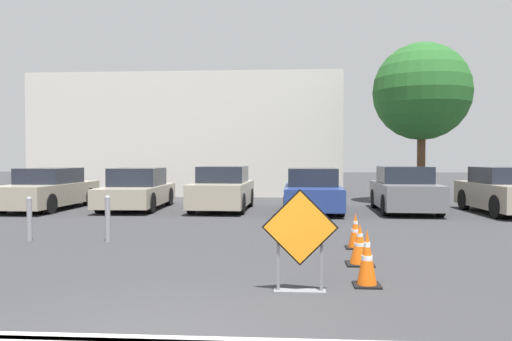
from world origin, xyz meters
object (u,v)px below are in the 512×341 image
object	(u,v)px
parked_car_second	(137,190)
parked_car_fourth	(312,192)
parked_car_nearest	(49,190)
parked_car_fifth	(405,191)
traffic_cone_second	(360,245)
bollard_second	(29,217)
bollard_nearest	(108,217)
traffic_cone_third	(355,231)
parked_car_sixth	(504,192)
parked_car_third	(223,190)
traffic_cone_nearest	(367,258)
road_closed_sign	(300,237)

from	to	relation	value
parked_car_second	parked_car_fourth	size ratio (longest dim) A/B	1.05
parked_car_nearest	parked_car_second	size ratio (longest dim) A/B	1.06
parked_car_fifth	traffic_cone_second	bearing A→B (deg)	74.48
bollard_second	parked_car_fifth	bearing A→B (deg)	34.22
bollard_nearest	traffic_cone_third	bearing A→B (deg)	-4.60
parked_car_fifth	bollard_second	size ratio (longest dim) A/B	4.24
traffic_cone_second	parked_car_fifth	size ratio (longest dim) A/B	0.17
parked_car_second	bollard_second	bearing A→B (deg)	86.29
traffic_cone_second	bollard_second	world-z (taller)	bollard_second
traffic_cone_second	parked_car_sixth	size ratio (longest dim) A/B	0.16
parked_car_fourth	parked_car_fifth	distance (m)	3.09
parked_car_third	parked_car_fifth	bearing A→B (deg)	179.92
parked_car_nearest	bollard_second	world-z (taller)	parked_car_nearest
traffic_cone_nearest	bollard_nearest	distance (m)	6.06
bollard_second	parked_car_sixth	bearing A→B (deg)	25.79
traffic_cone_second	parked_car_fifth	distance (m)	8.86
parked_car_third	traffic_cone_second	bearing A→B (deg)	113.81
traffic_cone_third	parked_car_fifth	world-z (taller)	parked_car_fifth
parked_car_sixth	parked_car_fourth	bearing A→B (deg)	-3.94
road_closed_sign	bollard_nearest	size ratio (longest dim) A/B	1.39
parked_car_second	parked_car_sixth	distance (m)	12.35
traffic_cone_nearest	traffic_cone_second	world-z (taller)	traffic_cone_nearest
road_closed_sign	parked_car_third	bearing A→B (deg)	103.31
parked_car_second	bollard_nearest	world-z (taller)	parked_car_second
road_closed_sign	traffic_cone_nearest	bearing A→B (deg)	23.10
parked_car_fourth	bollard_second	distance (m)	9.02
traffic_cone_second	parked_car_second	distance (m)	11.00
bollard_second	traffic_cone_second	bearing A→B (deg)	-16.02
parked_car_nearest	parked_car_fifth	size ratio (longest dim) A/B	1.14
parked_car_fourth	bollard_second	size ratio (longest dim) A/B	4.32
parked_car_fourth	parked_car_fifth	size ratio (longest dim) A/B	1.02
road_closed_sign	parked_car_sixth	xyz separation A→B (m)	(6.78, 9.88, -0.05)
traffic_cone_second	road_closed_sign	bearing A→B (deg)	-119.95
road_closed_sign	parked_car_sixth	size ratio (longest dim) A/B	0.33
parked_car_third	bollard_nearest	distance (m)	6.84
parked_car_nearest	parked_car_third	distance (m)	6.17
parked_car_second	traffic_cone_second	bearing A→B (deg)	125.43
parked_car_third	parked_car_fourth	size ratio (longest dim) A/B	0.97
road_closed_sign	traffic_cone_third	size ratio (longest dim) A/B	1.98
road_closed_sign	traffic_cone_third	xyz separation A→B (m)	(1.17, 3.37, -0.41)
traffic_cone_second	parked_car_fourth	world-z (taller)	parked_car_fourth
bollard_nearest	parked_car_third	bearing A→B (deg)	76.50
parked_car_fourth	bollard_nearest	bearing A→B (deg)	53.99
traffic_cone_nearest	parked_car_fifth	bearing A→B (deg)	74.47
traffic_cone_second	bollard_second	size ratio (longest dim) A/B	0.71
traffic_cone_second	bollard_nearest	size ratio (longest dim) A/B	0.69
parked_car_second	traffic_cone_third	bearing A→B (deg)	131.42
parked_car_third	bollard_nearest	size ratio (longest dim) A/B	4.07
parked_car_third	parked_car_second	bearing A→B (deg)	-1.50
parked_car_fifth	bollard_nearest	world-z (taller)	parked_car_fifth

